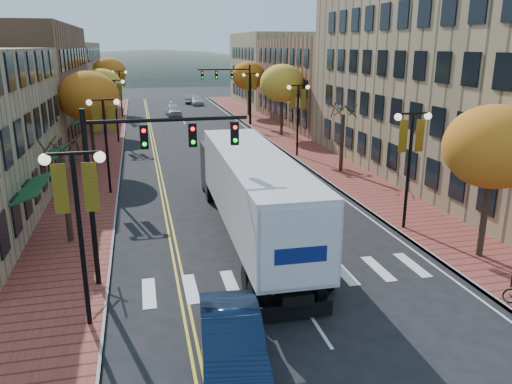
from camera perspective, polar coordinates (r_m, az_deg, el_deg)
ground at (r=19.04m, az=5.21°, el=-12.41°), size 200.00×200.00×0.00m
sidewalk_left at (r=49.25m, az=-17.21°, el=5.06°), size 4.00×85.00×0.15m
sidewalk_right at (r=51.20m, az=3.38°, el=6.18°), size 4.00×85.00×0.15m
building_left_mid at (r=53.17m, az=-26.26°, el=10.83°), size 12.00×24.00×11.00m
building_left_far at (r=77.76m, az=-22.27°, el=11.99°), size 12.00×26.00×9.50m
building_right_near at (r=39.82m, az=24.37°, el=12.63°), size 15.00×28.00×15.00m
building_right_mid at (r=62.68m, az=9.47°, el=12.41°), size 15.00×24.00×10.00m
building_right_far at (r=83.37m, az=3.57°, el=13.88°), size 15.00×20.00×11.00m
tree_left_a at (r=25.01m, az=-20.86°, el=-0.72°), size 0.28×0.28×4.20m
tree_left_b at (r=40.10m, az=-18.57°, el=10.28°), size 4.48×4.48×7.21m
tree_left_c at (r=56.04m, az=-17.20°, el=11.52°), size 4.16×4.16×6.69m
tree_left_d at (r=73.94m, az=-16.41°, el=13.03°), size 4.61×4.61×7.42m
tree_right_a at (r=23.27m, az=25.52°, el=4.66°), size 4.16×4.16×6.69m
tree_right_b at (r=37.38m, az=9.79°, el=5.54°), size 0.28×0.28×4.20m
tree_right_c at (r=51.96m, az=3.00°, el=12.31°), size 4.48×4.48×7.21m
tree_right_d at (r=67.45m, az=-0.88°, el=13.14°), size 4.35×4.35×7.00m
lamp_left_a at (r=16.64m, az=-19.72°, el=-1.58°), size 1.96×0.36×6.05m
lamp_left_b at (r=32.21m, az=-16.87°, el=7.04°), size 1.96×0.36×6.05m
lamp_left_c at (r=50.05m, az=-15.79°, el=10.25°), size 1.96×0.36×6.05m
lamp_left_d at (r=67.98m, az=-15.27°, el=11.76°), size 1.96×0.36×6.05m
lamp_right_a at (r=25.80m, az=17.23°, el=4.81°), size 1.96×0.36×6.05m
lamp_right_b at (r=42.11m, az=4.83°, el=9.74°), size 1.96×0.36×6.05m
lamp_right_c at (r=59.41m, az=-0.62°, el=11.73°), size 1.96×0.36×6.05m
traffic_mast_near at (r=19.24m, az=-13.02°, el=3.28°), size 6.10×0.35×7.00m
traffic_mast_far at (r=58.95m, az=-2.59°, el=12.29°), size 6.10×0.34×7.00m
semi_truck at (r=24.25m, az=-0.90°, el=0.70°), size 3.17×17.77×4.43m
navy_sedan at (r=15.23m, az=-2.78°, el=-16.72°), size 2.23×5.24×1.68m
black_suv at (r=20.75m, az=5.21°, el=-7.95°), size 2.52×4.66×1.24m
car_far_white at (r=69.01m, az=-9.44°, el=9.23°), size 2.07×4.59×1.53m
car_far_silver at (r=81.53m, az=-6.83°, el=10.34°), size 1.90×4.63×1.34m
car_far_oncoming at (r=84.06m, az=-7.57°, el=10.51°), size 1.95×4.36×1.39m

